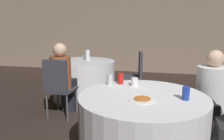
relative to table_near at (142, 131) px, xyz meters
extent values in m
cube|color=gray|center=(0.14, 4.79, 1.03)|extent=(16.00, 0.06, 2.80)
cylinder|color=silver|center=(0.00, 0.00, 0.00)|extent=(1.25, 1.25, 0.75)
cylinder|color=silver|center=(-1.31, 1.94, 0.00)|extent=(1.21, 1.21, 0.75)
cube|color=#383842|center=(0.75, 0.57, 0.06)|extent=(0.56, 0.56, 0.04)
cube|color=#383842|center=(0.90, 0.68, 0.32)|extent=(0.27, 0.33, 0.47)
cylinder|color=#4C4C51|center=(0.72, 0.34, -0.17)|extent=(0.03, 0.03, 0.41)
cylinder|color=#4C4C51|center=(0.52, 0.61, -0.17)|extent=(0.03, 0.03, 0.41)
cylinder|color=#4C4C51|center=(0.79, 0.81, -0.17)|extent=(0.03, 0.03, 0.41)
cube|color=#383842|center=(-0.40, 2.09, 0.06)|extent=(0.46, 0.46, 0.04)
cube|color=#383842|center=(-0.22, 2.12, 0.32)|extent=(0.11, 0.38, 0.47)
cylinder|color=#4C4C51|center=(-0.53, 1.90, -0.17)|extent=(0.03, 0.03, 0.41)
cylinder|color=#4C4C51|center=(-0.59, 2.23, -0.17)|extent=(0.03, 0.03, 0.41)
cylinder|color=#4C4C51|center=(-0.20, 1.95, -0.17)|extent=(0.03, 0.03, 0.41)
cylinder|color=#4C4C51|center=(-0.26, 2.29, -0.17)|extent=(0.03, 0.03, 0.41)
cube|color=#383842|center=(-1.35, 1.01, 0.06)|extent=(0.42, 0.42, 0.04)
cube|color=#383842|center=(-1.35, 0.83, 0.32)|extent=(0.38, 0.07, 0.47)
cylinder|color=#4C4C51|center=(-1.51, 1.19, -0.17)|extent=(0.03, 0.03, 0.41)
cylinder|color=#4C4C51|center=(-1.17, 1.17, -0.17)|extent=(0.03, 0.03, 0.41)
cylinder|color=#4C4C51|center=(-1.52, 0.85, -0.17)|extent=(0.03, 0.03, 0.41)
cylinder|color=#4C4C51|center=(-1.18, 0.83, -0.17)|extent=(0.03, 0.03, 0.41)
cylinder|color=black|center=(0.58, 0.44, -0.15)|extent=(0.24, 0.24, 0.45)
cube|color=black|center=(0.67, 0.51, 0.13)|extent=(0.47, 0.47, 0.12)
cylinder|color=white|center=(0.75, 0.57, 0.33)|extent=(0.37, 0.37, 0.51)
sphere|color=#DBB293|center=(0.75, 0.57, 0.68)|extent=(0.19, 0.19, 0.19)
cylinder|color=black|center=(-1.34, 1.23, -0.15)|extent=(0.24, 0.24, 0.45)
cube|color=black|center=(-1.34, 1.12, 0.13)|extent=(0.31, 0.33, 0.12)
cylinder|color=brown|center=(-1.35, 1.01, 0.33)|extent=(0.32, 0.32, 0.50)
sphere|color=#DBB293|center=(-1.35, 1.01, 0.69)|extent=(0.21, 0.21, 0.21)
cylinder|color=white|center=(0.01, -0.14, 0.38)|extent=(0.26, 0.26, 0.01)
cylinder|color=#BC6628|center=(0.01, -0.14, 0.39)|extent=(0.15, 0.15, 0.01)
cylinder|color=#1E38A5|center=(0.39, -0.05, 0.44)|extent=(0.07, 0.07, 0.12)
cylinder|color=red|center=(-0.29, 0.38, 0.44)|extent=(0.07, 0.07, 0.12)
cylinder|color=silver|center=(-0.40, 0.32, 0.44)|extent=(0.07, 0.07, 0.12)
cylinder|color=white|center=(-0.12, 0.32, 0.42)|extent=(0.08, 0.08, 0.09)
cylinder|color=silver|center=(-1.25, 2.03, 0.48)|extent=(0.09, 0.09, 0.21)
cylinder|color=silver|center=(-1.35, 2.15, 0.42)|extent=(0.08, 0.08, 0.09)
camera|label=1|loc=(0.15, -2.04, 1.03)|focal=35.00mm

